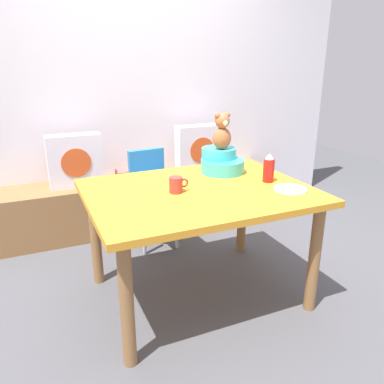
{
  "coord_description": "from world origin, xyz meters",
  "views": [
    {
      "loc": [
        -0.92,
        -1.99,
        1.49
      ],
      "look_at": [
        0.0,
        0.1,
        0.69
      ],
      "focal_mm": 35.88,
      "sensor_mm": 36.0,
      "label": 1
    }
  ],
  "objects_px": {
    "pillow_floral_left": "(75,161)",
    "pillow_floral_right": "(199,149)",
    "ketchup_bottle": "(269,169)",
    "dining_table": "(199,204)",
    "coffee_mug": "(177,185)",
    "teddy_bear": "(222,132)",
    "dinner_plate_near": "(290,189)",
    "book_stack": "(128,174)",
    "highchair": "(153,185)",
    "infant_seat_teal": "(221,162)"
  },
  "relations": [
    {
      "from": "infant_seat_teal",
      "to": "ketchup_bottle",
      "type": "distance_m",
      "value": 0.37
    },
    {
      "from": "coffee_mug",
      "to": "infant_seat_teal",
      "type": "bearing_deg",
      "value": 32.81
    },
    {
      "from": "pillow_floral_right",
      "to": "coffee_mug",
      "type": "distance_m",
      "value": 1.44
    },
    {
      "from": "pillow_floral_right",
      "to": "teddy_bear",
      "type": "bearing_deg",
      "value": -105.78
    },
    {
      "from": "ketchup_bottle",
      "to": "teddy_bear",
      "type": "bearing_deg",
      "value": 117.27
    },
    {
      "from": "pillow_floral_left",
      "to": "dinner_plate_near",
      "type": "distance_m",
      "value": 1.82
    },
    {
      "from": "book_stack",
      "to": "infant_seat_teal",
      "type": "distance_m",
      "value": 1.11
    },
    {
      "from": "infant_seat_teal",
      "to": "pillow_floral_right",
      "type": "bearing_deg",
      "value": 74.21
    },
    {
      "from": "coffee_mug",
      "to": "teddy_bear",
      "type": "bearing_deg",
      "value": 32.77
    },
    {
      "from": "ketchup_bottle",
      "to": "dining_table",
      "type": "bearing_deg",
      "value": 175.0
    },
    {
      "from": "pillow_floral_left",
      "to": "book_stack",
      "type": "xyz_separation_m",
      "value": [
        0.44,
        0.02,
        -0.18
      ]
    },
    {
      "from": "pillow_floral_left",
      "to": "highchair",
      "type": "distance_m",
      "value": 0.7
    },
    {
      "from": "highchair",
      "to": "dinner_plate_near",
      "type": "relative_size",
      "value": 3.95
    },
    {
      "from": "pillow_floral_right",
      "to": "dining_table",
      "type": "xyz_separation_m",
      "value": [
        -0.57,
        -1.24,
        -0.03
      ]
    },
    {
      "from": "pillow_floral_left",
      "to": "highchair",
      "type": "xyz_separation_m",
      "value": [
        0.54,
        -0.42,
        -0.16
      ]
    },
    {
      "from": "pillow_floral_right",
      "to": "ketchup_bottle",
      "type": "height_order",
      "value": "ketchup_bottle"
    },
    {
      "from": "pillow_floral_right",
      "to": "infant_seat_teal",
      "type": "xyz_separation_m",
      "value": [
        -0.27,
        -0.96,
        0.13
      ]
    },
    {
      "from": "pillow_floral_left",
      "to": "coffee_mug",
      "type": "xyz_separation_m",
      "value": [
        0.42,
        -1.24,
        0.11
      ]
    },
    {
      "from": "book_stack",
      "to": "coffee_mug",
      "type": "relative_size",
      "value": 1.67
    },
    {
      "from": "coffee_mug",
      "to": "book_stack",
      "type": "bearing_deg",
      "value": 88.96
    },
    {
      "from": "book_stack",
      "to": "dinner_plate_near",
      "type": "height_order",
      "value": "dinner_plate_near"
    },
    {
      "from": "book_stack",
      "to": "coffee_mug",
      "type": "distance_m",
      "value": 1.3
    },
    {
      "from": "book_stack",
      "to": "ketchup_bottle",
      "type": "distance_m",
      "value": 1.47
    },
    {
      "from": "ketchup_bottle",
      "to": "coffee_mug",
      "type": "xyz_separation_m",
      "value": [
        -0.62,
        0.04,
        -0.04
      ]
    },
    {
      "from": "pillow_floral_right",
      "to": "coffee_mug",
      "type": "bearing_deg",
      "value": -119.98
    },
    {
      "from": "pillow_floral_left",
      "to": "pillow_floral_right",
      "type": "bearing_deg",
      "value": 0.0
    },
    {
      "from": "highchair",
      "to": "coffee_mug",
      "type": "height_order",
      "value": "coffee_mug"
    },
    {
      "from": "highchair",
      "to": "teddy_bear",
      "type": "distance_m",
      "value": 0.8
    },
    {
      "from": "dining_table",
      "to": "infant_seat_teal",
      "type": "distance_m",
      "value": 0.45
    },
    {
      "from": "dinner_plate_near",
      "to": "book_stack",
      "type": "bearing_deg",
      "value": 112.48
    },
    {
      "from": "pillow_floral_right",
      "to": "dining_table",
      "type": "relative_size",
      "value": 0.33
    },
    {
      "from": "pillow_floral_left",
      "to": "dinner_plate_near",
      "type": "xyz_separation_m",
      "value": [
        1.06,
        -1.48,
        0.07
      ]
    },
    {
      "from": "pillow_floral_right",
      "to": "coffee_mug",
      "type": "relative_size",
      "value": 3.67
    },
    {
      "from": "ketchup_bottle",
      "to": "dinner_plate_near",
      "type": "height_order",
      "value": "ketchup_bottle"
    },
    {
      "from": "coffee_mug",
      "to": "dinner_plate_near",
      "type": "xyz_separation_m",
      "value": [
        0.64,
        -0.23,
        -0.04
      ]
    },
    {
      "from": "pillow_floral_left",
      "to": "infant_seat_teal",
      "type": "xyz_separation_m",
      "value": [
        0.87,
        -0.96,
        0.13
      ]
    },
    {
      "from": "dinner_plate_near",
      "to": "highchair",
      "type": "bearing_deg",
      "value": 116.25
    },
    {
      "from": "book_stack",
      "to": "pillow_floral_left",
      "type": "bearing_deg",
      "value": -177.31
    },
    {
      "from": "pillow_floral_left",
      "to": "ketchup_bottle",
      "type": "distance_m",
      "value": 1.65
    },
    {
      "from": "infant_seat_teal",
      "to": "book_stack",
      "type": "bearing_deg",
      "value": 113.5
    },
    {
      "from": "pillow_floral_left",
      "to": "ketchup_bottle",
      "type": "xyz_separation_m",
      "value": [
        1.04,
        -1.28,
        0.15
      ]
    },
    {
      "from": "ketchup_bottle",
      "to": "dinner_plate_near",
      "type": "xyz_separation_m",
      "value": [
        0.03,
        -0.2,
        -0.08
      ]
    },
    {
      "from": "ketchup_bottle",
      "to": "infant_seat_teal",
      "type": "bearing_deg",
      "value": 117.23
    },
    {
      "from": "pillow_floral_right",
      "to": "dinner_plate_near",
      "type": "relative_size",
      "value": 2.2
    },
    {
      "from": "dining_table",
      "to": "infant_seat_teal",
      "type": "xyz_separation_m",
      "value": [
        0.3,
        0.29,
        0.17
      ]
    },
    {
      "from": "book_stack",
      "to": "infant_seat_teal",
      "type": "height_order",
      "value": "infant_seat_teal"
    },
    {
      "from": "teddy_bear",
      "to": "dinner_plate_near",
      "type": "bearing_deg",
      "value": -69.45
    },
    {
      "from": "pillow_floral_left",
      "to": "book_stack",
      "type": "distance_m",
      "value": 0.48
    },
    {
      "from": "ketchup_bottle",
      "to": "coffee_mug",
      "type": "height_order",
      "value": "ketchup_bottle"
    },
    {
      "from": "pillow_floral_left",
      "to": "ketchup_bottle",
      "type": "height_order",
      "value": "ketchup_bottle"
    }
  ]
}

